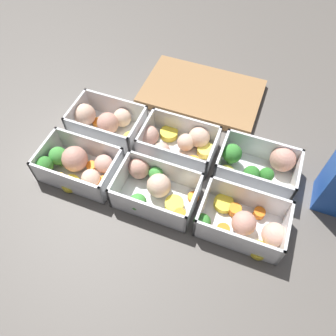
{
  "coord_description": "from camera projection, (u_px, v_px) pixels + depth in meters",
  "views": [
    {
      "loc": [
        0.13,
        -0.35,
        0.56
      ],
      "look_at": [
        0.0,
        0.0,
        0.02
      ],
      "focal_mm": 35.0,
      "sensor_mm": 36.0,
      "label": 1
    }
  ],
  "objects": [
    {
      "name": "container_far_right",
      "position": [
        260.0,
        165.0,
        0.65
      ],
      "size": [
        0.16,
        0.12,
        0.06
      ],
      "color": "white",
      "rests_on": "ground_plane"
    },
    {
      "name": "cutting_board",
      "position": [
        202.0,
        93.0,
        0.79
      ],
      "size": [
        0.28,
        0.18,
        0.02
      ],
      "color": "olive",
      "rests_on": "ground_plane"
    },
    {
      "name": "container_far_center",
      "position": [
        177.0,
        143.0,
        0.69
      ],
      "size": [
        0.17,
        0.12,
        0.06
      ],
      "color": "white",
      "rests_on": "ground_plane"
    },
    {
      "name": "ground_plane",
      "position": [
        168.0,
        174.0,
        0.67
      ],
      "size": [
        4.0,
        4.0,
        0.0
      ],
      "primitive_type": "plane",
      "color": "#56514C"
    },
    {
      "name": "container_near_right",
      "position": [
        244.0,
        224.0,
        0.58
      ],
      "size": [
        0.16,
        0.11,
        0.06
      ],
      "color": "white",
      "rests_on": "ground_plane"
    },
    {
      "name": "container_near_left",
      "position": [
        77.0,
        165.0,
        0.65
      ],
      "size": [
        0.16,
        0.11,
        0.06
      ],
      "color": "white",
      "rests_on": "ground_plane"
    },
    {
      "name": "container_near_center",
      "position": [
        154.0,
        187.0,
        0.62
      ],
      "size": [
        0.16,
        0.12,
        0.06
      ],
      "color": "white",
      "rests_on": "ground_plane"
    },
    {
      "name": "container_far_left",
      "position": [
        105.0,
        122.0,
        0.72
      ],
      "size": [
        0.17,
        0.11,
        0.06
      ],
      "color": "white",
      "rests_on": "ground_plane"
    }
  ]
}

